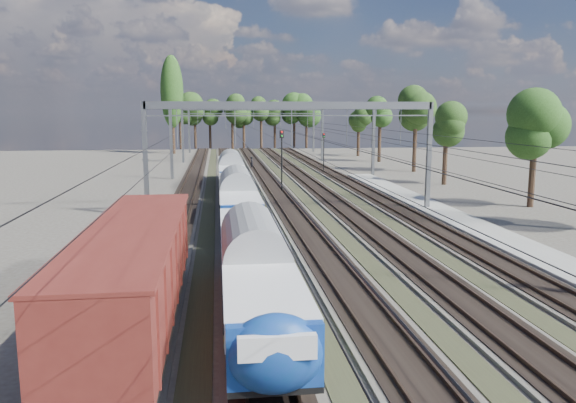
{
  "coord_description": "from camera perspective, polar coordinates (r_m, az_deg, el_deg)",
  "views": [
    {
      "loc": [
        -5.9,
        -14.72,
        8.23
      ],
      "look_at": [
        -1.7,
        18.75,
        2.8
      ],
      "focal_mm": 35.0,
      "sensor_mm": 36.0,
      "label": 1
    }
  ],
  "objects": [
    {
      "name": "emu_train",
      "position": [
        41.79,
        -5.16,
        0.95
      ],
      "size": [
        2.68,
        56.73,
        3.92
      ],
      "color": "black",
      "rests_on": "ground"
    },
    {
      "name": "catenary",
      "position": [
        67.72,
        -1.88,
        7.59
      ],
      "size": [
        25.65,
        130.0,
        9.0
      ],
      "color": "slate",
      "rests_on": "ground"
    },
    {
      "name": "signal_near",
      "position": [
        57.24,
        -0.64,
        4.91
      ],
      "size": [
        0.43,
        0.39,
        6.34
      ],
      "rotation": [
        0.0,
        0.0,
        0.2
      ],
      "color": "black",
      "rests_on": "ground"
    },
    {
      "name": "freight_boxcar",
      "position": [
        21.42,
        -15.31,
        -6.89
      ],
      "size": [
        3.2,
        15.47,
        3.99
      ],
      "color": "black",
      "rests_on": "ground"
    },
    {
      "name": "worker",
      "position": [
        81.56,
        -3.69,
        3.96
      ],
      "size": [
        0.47,
        0.68,
        1.78
      ],
      "primitive_type": "imported",
      "rotation": [
        0.0,
        0.0,
        1.64
      ],
      "color": "black",
      "rests_on": "ground"
    },
    {
      "name": "ground",
      "position": [
        17.86,
        13.73,
        -18.56
      ],
      "size": [
        220.0,
        220.0,
        0.0
      ],
      "primitive_type": "plane",
      "color": "#47423A",
      "rests_on": "ground"
    },
    {
      "name": "poplar",
      "position": [
        113.1,
        -11.71,
        10.81
      ],
      "size": [
        4.4,
        4.4,
        19.04
      ],
      "color": "black",
      "rests_on": "ground"
    },
    {
      "name": "platform",
      "position": [
        39.88,
        19.72,
        -3.09
      ],
      "size": [
        3.0,
        70.0,
        0.3
      ],
      "primitive_type": "cube",
      "color": "gray",
      "rests_on": "ground"
    },
    {
      "name": "signal_far",
      "position": [
        76.53,
        3.65,
        5.48
      ],
      "size": [
        0.38,
        0.35,
        5.33
      ],
      "rotation": [
        0.0,
        0.0,
        0.38
      ],
      "color": "black",
      "rests_on": "ground"
    },
    {
      "name": "tree_belt",
      "position": [
        106.33,
        -0.46,
        8.85
      ],
      "size": [
        39.35,
        100.86,
        11.89
      ],
      "color": "black",
      "rests_on": "ground"
    },
    {
      "name": "track_bed",
      "position": [
        60.56,
        -1.49,
        1.42
      ],
      "size": [
        21.0,
        130.0,
        0.34
      ],
      "color": "#47423A",
      "rests_on": "ground"
    }
  ]
}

